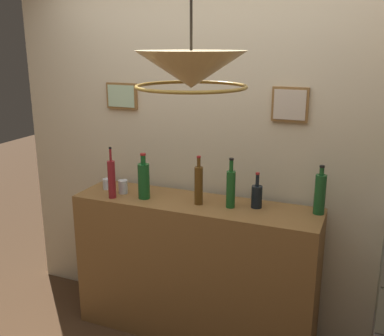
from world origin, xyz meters
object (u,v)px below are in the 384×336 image
glass_tumbler_rocks (107,184)px  pendant_lamp (191,71)px  liquor_bottle_rye (199,184)px  liquor_bottle_bourbon (112,179)px  liquor_bottle_mezcal (257,196)px  glass_tumbler_highball (123,187)px  liquor_bottle_vodka (144,180)px  liquor_bottle_tequila (231,188)px  liquor_bottle_gin (320,194)px

glass_tumbler_rocks → pendant_lamp: (0.97, -0.76, 0.87)m
liquor_bottle_rye → pendant_lamp: (0.24, -0.72, 0.77)m
liquor_bottle_bourbon → pendant_lamp: size_ratio=0.71×
liquor_bottle_mezcal → pendant_lamp: (-0.13, -0.80, 0.83)m
glass_tumbler_rocks → glass_tumbler_highball: (0.16, -0.03, 0.01)m
liquor_bottle_bourbon → glass_tumbler_rocks: 0.22m
liquor_bottle_vodka → glass_tumbler_highball: bearing=168.6°
liquor_bottle_tequila → liquor_bottle_rye: 0.21m
liquor_bottle_gin → liquor_bottle_bourbon: liquor_bottle_bourbon is taller
pendant_lamp → liquor_bottle_rye: bearing=108.7°
glass_tumbler_rocks → glass_tumbler_highball: glass_tumbler_highball is taller
liquor_bottle_gin → glass_tumbler_highball: liquor_bottle_gin is taller
liquor_bottle_bourbon → liquor_bottle_tequila: size_ratio=1.09×
liquor_bottle_mezcal → liquor_bottle_rye: 0.38m
liquor_bottle_tequila → pendant_lamp: (0.03, -0.74, 0.77)m
liquor_bottle_bourbon → liquor_bottle_vodka: size_ratio=1.13×
liquor_bottle_rye → liquor_bottle_mezcal: bearing=12.6°
liquor_bottle_bourbon → liquor_bottle_rye: bearing=10.3°
liquor_bottle_mezcal → pendant_lamp: size_ratio=0.46×
liquor_bottle_bourbon → glass_tumbler_rocks: liquor_bottle_bourbon is taller
liquor_bottle_vodka → glass_tumbler_rocks: liquor_bottle_vodka is taller
liquor_bottle_bourbon → liquor_bottle_tequila: (0.80, 0.13, -0.00)m
liquor_bottle_rye → liquor_bottle_vodka: size_ratio=1.04×
glass_tumbler_rocks → glass_tumbler_highball: bearing=-12.6°
liquor_bottle_rye → glass_tumbler_rocks: size_ratio=4.22×
liquor_bottle_gin → liquor_bottle_rye: liquor_bottle_rye is taller
liquor_bottle_mezcal → liquor_bottle_bourbon: bearing=-168.8°
liquor_bottle_vodka → liquor_bottle_gin: bearing=7.9°
liquor_bottle_mezcal → pendant_lamp: pendant_lamp is taller
liquor_bottle_mezcal → glass_tumbler_rocks: size_ratio=3.02×
liquor_bottle_mezcal → liquor_bottle_rye: bearing=-167.4°
liquor_bottle_vodka → pendant_lamp: pendant_lamp is taller
liquor_bottle_gin → liquor_bottle_vodka: bearing=-172.1°
liquor_bottle_gin → liquor_bottle_rye: size_ratio=0.95×
liquor_bottle_vodka → glass_tumbler_highball: (-0.19, 0.04, -0.08)m
glass_tumbler_highball → pendant_lamp: pendant_lamp is taller
liquor_bottle_gin → glass_tumbler_rocks: liquor_bottle_gin is taller
liquor_bottle_mezcal → glass_tumbler_highball: (-0.94, -0.08, -0.03)m
liquor_bottle_bourbon → glass_tumbler_highball: 0.14m
liquor_bottle_gin → pendant_lamp: size_ratio=0.62×
liquor_bottle_mezcal → pendant_lamp: bearing=-98.9°
liquor_bottle_mezcal → liquor_bottle_gin: size_ratio=0.75×
liquor_bottle_tequila → pendant_lamp: bearing=-87.6°
glass_tumbler_highball → glass_tumbler_rocks: bearing=167.4°
liquor_bottle_vodka → pendant_lamp: 1.21m
liquor_bottle_tequila → pendant_lamp: size_ratio=0.65×
liquor_bottle_rye → glass_tumbler_rocks: liquor_bottle_rye is taller
liquor_bottle_gin → liquor_bottle_rye: bearing=-170.7°
liquor_bottle_tequila → glass_tumbler_highball: (-0.79, -0.02, -0.08)m
liquor_bottle_bourbon → liquor_bottle_gin: bearing=9.7°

